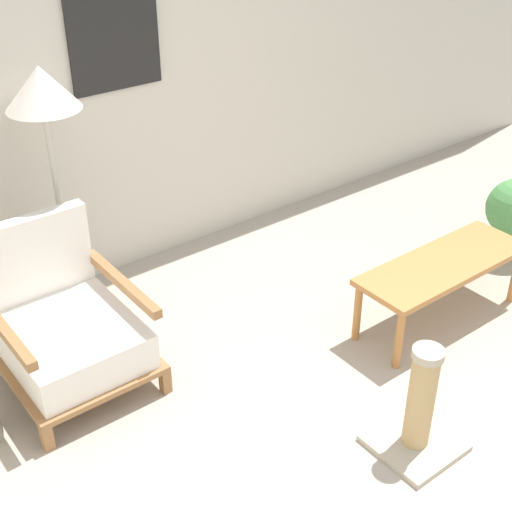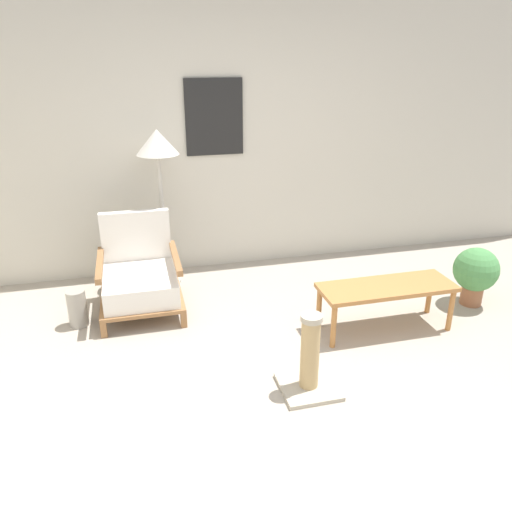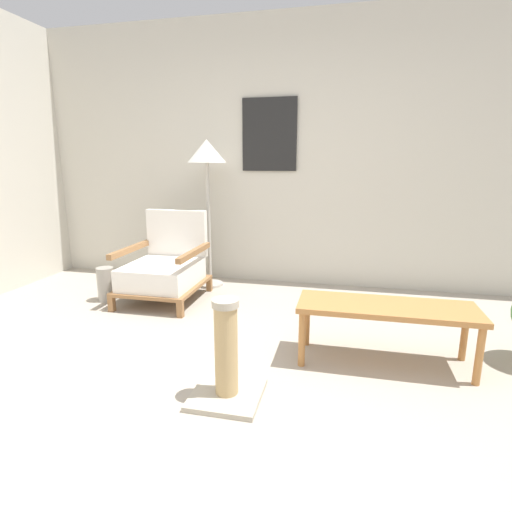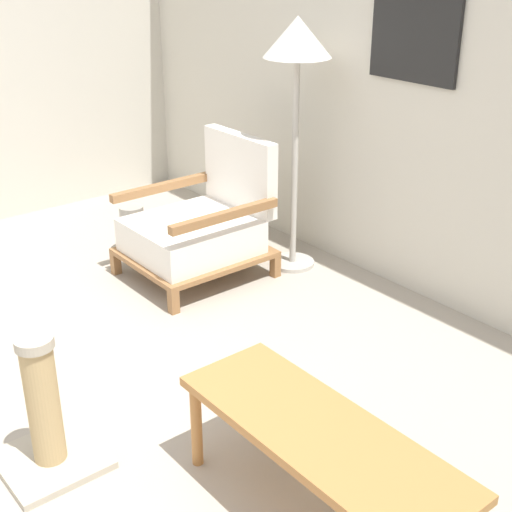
{
  "view_description": "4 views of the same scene",
  "coord_description": "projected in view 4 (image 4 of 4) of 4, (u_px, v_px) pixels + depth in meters",
  "views": [
    {
      "loc": [
        -2.12,
        -1.29,
        2.51
      ],
      "look_at": [
        -0.14,
        1.27,
        0.55
      ],
      "focal_mm": 50.0,
      "sensor_mm": 36.0,
      "label": 1
    },
    {
      "loc": [
        -1.09,
        -2.47,
        2.14
      ],
      "look_at": [
        -0.14,
        1.27,
        0.55
      ],
      "focal_mm": 35.0,
      "sensor_mm": 36.0,
      "label": 2
    },
    {
      "loc": [
        0.55,
        -1.74,
        1.27
      ],
      "look_at": [
        -0.14,
        1.27,
        0.55
      ],
      "focal_mm": 28.0,
      "sensor_mm": 36.0,
      "label": 3
    },
    {
      "loc": [
        2.18,
        -0.61,
        1.9
      ],
      "look_at": [
        -0.14,
        1.27,
        0.55
      ],
      "focal_mm": 50.0,
      "sensor_mm": 36.0,
      "label": 4
    }
  ],
  "objects": [
    {
      "name": "ground_plane",
      "position": [
        17.0,
        488.0,
        2.68
      ],
      "size": [
        14.0,
        14.0,
        0.0
      ],
      "primitive_type": "plane",
      "color": "#A89E8E"
    },
    {
      "name": "wall_back",
      "position": [
        460.0,
        55.0,
        3.53
      ],
      "size": [
        8.0,
        0.09,
        2.7
      ],
      "color": "beige",
      "rests_on": "ground_plane"
    },
    {
      "name": "armchair",
      "position": [
        201.0,
        226.0,
        4.26
      ],
      "size": [
        0.69,
        0.78,
        0.82
      ],
      "color": "olive",
      "rests_on": "ground_plane"
    },
    {
      "name": "floor_lamp",
      "position": [
        297.0,
        57.0,
        3.96
      ],
      "size": [
        0.39,
        0.39,
        1.5
      ],
      "color": "#B7B2A8",
      "rests_on": "ground_plane"
    },
    {
      "name": "coffee_table",
      "position": [
        320.0,
        441.0,
        2.39
      ],
      "size": [
        1.11,
        0.39,
        0.4
      ],
      "color": "#B2753D",
      "rests_on": "ground_plane"
    },
    {
      "name": "vase",
      "position": [
        133.0,
        230.0,
        4.6
      ],
      "size": [
        0.16,
        0.16,
        0.32
      ],
      "primitive_type": "cylinder",
      "color": "#9E998E",
      "rests_on": "ground_plane"
    },
    {
      "name": "scratching_post",
      "position": [
        46.0,
        419.0,
        2.72
      ],
      "size": [
        0.38,
        0.38,
        0.57
      ],
      "color": "#B2A893",
      "rests_on": "ground_plane"
    }
  ]
}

